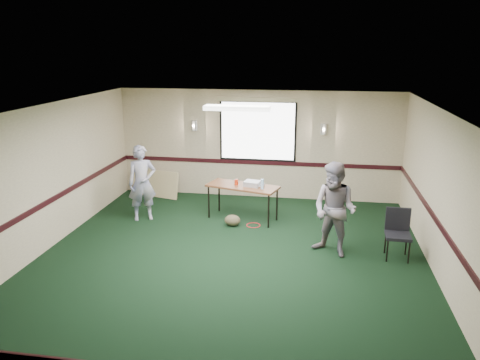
% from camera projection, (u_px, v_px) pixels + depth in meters
% --- Properties ---
extents(ground, '(8.00, 8.00, 0.00)m').
position_uv_depth(ground, '(228.00, 266.00, 8.22)').
color(ground, black).
rests_on(ground, ground).
extents(room_shell, '(8.00, 8.02, 8.00)m').
position_uv_depth(room_shell, '(246.00, 152.00, 9.79)').
color(room_shell, tan).
rests_on(room_shell, ground).
extents(folding_table, '(1.67, 1.02, 0.78)m').
position_uv_depth(folding_table, '(243.00, 188.00, 10.24)').
color(folding_table, '#553518').
rests_on(folding_table, ground).
extents(projector, '(0.38, 0.34, 0.11)m').
position_uv_depth(projector, '(252.00, 184.00, 10.17)').
color(projector, '#9D9DA5').
rests_on(projector, folding_table).
extents(game_console, '(0.24, 0.21, 0.05)m').
position_uv_depth(game_console, '(259.00, 185.00, 10.19)').
color(game_console, silver).
rests_on(game_console, folding_table).
extents(red_cup, '(0.08, 0.08, 0.12)m').
position_uv_depth(red_cup, '(236.00, 182.00, 10.26)').
color(red_cup, '#B7270C').
rests_on(red_cup, folding_table).
extents(water_bottle, '(0.07, 0.07, 0.22)m').
position_uv_depth(water_bottle, '(262.00, 184.00, 9.94)').
color(water_bottle, '#83B0D6').
rests_on(water_bottle, folding_table).
extents(duffel_bag, '(0.36, 0.28, 0.24)m').
position_uv_depth(duffel_bag, '(232.00, 220.00, 10.01)').
color(duffel_bag, '#433A26').
rests_on(duffel_bag, ground).
extents(cable_coil, '(0.38, 0.38, 0.02)m').
position_uv_depth(cable_coil, '(253.00, 225.00, 10.05)').
color(cable_coil, red).
rests_on(cable_coil, ground).
extents(folded_table, '(1.33, 0.53, 0.68)m').
position_uv_depth(folded_table, '(155.00, 183.00, 11.94)').
color(folded_table, tan).
rests_on(folded_table, ground).
extents(conference_chair, '(0.45, 0.47, 0.90)m').
position_uv_depth(conference_chair, '(398.00, 229.00, 8.45)').
color(conference_chair, black).
rests_on(conference_chair, ground).
extents(person_left, '(0.72, 0.63, 1.67)m').
position_uv_depth(person_left, '(142.00, 183.00, 10.22)').
color(person_left, '#435195').
rests_on(person_left, ground).
extents(person_right, '(1.06, 1.00, 1.74)m').
position_uv_depth(person_right, '(335.00, 210.00, 8.44)').
color(person_right, slate).
rests_on(person_right, ground).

